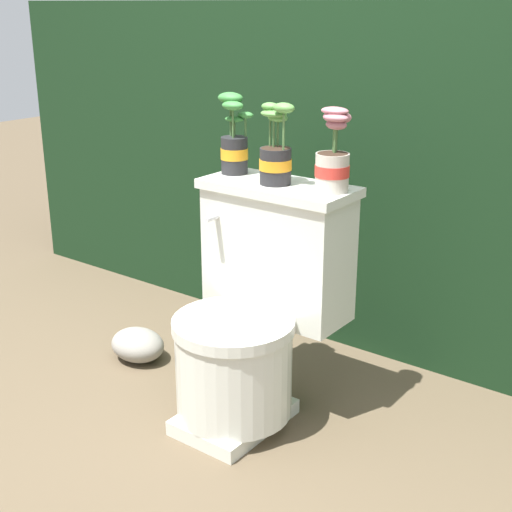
% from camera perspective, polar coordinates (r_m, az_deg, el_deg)
% --- Properties ---
extents(ground_plane, '(12.00, 12.00, 0.00)m').
position_cam_1_polar(ground_plane, '(2.45, -2.26, -12.26)').
color(ground_plane, brown).
extents(hedge_backdrop, '(3.54, 0.76, 1.31)m').
position_cam_1_polar(hedge_backdrop, '(3.04, 10.20, 7.07)').
color(hedge_backdrop, black).
rests_on(hedge_backdrop, ground).
extents(toilet, '(0.50, 0.54, 0.76)m').
position_cam_1_polar(toilet, '(2.30, -0.08, -4.47)').
color(toilet, silver).
rests_on(toilet, ground).
extents(potted_plant_left, '(0.12, 0.09, 0.26)m').
position_cam_1_polar(potted_plant_left, '(2.37, -1.77, 9.15)').
color(potted_plant_left, '#262628').
rests_on(potted_plant_left, toilet).
extents(potted_plant_midleft, '(0.14, 0.10, 0.26)m').
position_cam_1_polar(potted_plant_midleft, '(2.23, 1.59, 8.16)').
color(potted_plant_midleft, '#262628').
rests_on(potted_plant_midleft, toilet).
extents(potted_plant_middle, '(0.11, 0.13, 0.25)m').
position_cam_1_polar(potted_plant_middle, '(2.15, 6.19, 7.85)').
color(potted_plant_middle, beige).
rests_on(potted_plant_middle, toilet).
extents(garden_stone, '(0.22, 0.18, 0.12)m').
position_cam_1_polar(garden_stone, '(2.78, -9.44, -7.01)').
color(garden_stone, gray).
rests_on(garden_stone, ground).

